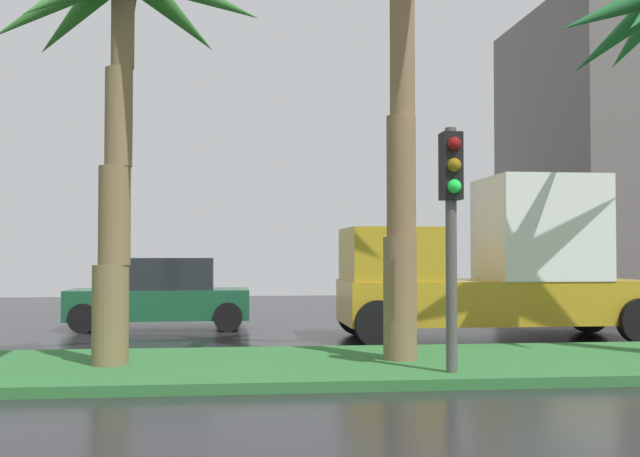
% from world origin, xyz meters
% --- Properties ---
extents(ground_plane, '(90.00, 42.00, 0.10)m').
position_xyz_m(ground_plane, '(0.00, 9.00, -0.05)').
color(ground_plane, black).
extents(palm_tree_centre, '(4.26, 4.23, 6.55)m').
position_xyz_m(palm_tree_centre, '(1.90, 7.89, 5.27)').
color(palm_tree_centre, olive).
rests_on(palm_tree_centre, median_strip).
extents(traffic_signal_median_right, '(0.28, 0.43, 3.47)m').
position_xyz_m(traffic_signal_median_right, '(6.67, 6.58, 2.54)').
color(traffic_signal_median_right, '#4C4C47').
rests_on(traffic_signal_median_right, median_strip).
extents(car_in_traffic_second, '(4.30, 2.02, 1.72)m').
position_xyz_m(car_in_traffic_second, '(1.93, 15.29, 0.83)').
color(car_in_traffic_second, '#195133').
rests_on(car_in_traffic_second, ground_plane).
extents(box_truck_lead, '(6.40, 2.64, 3.46)m').
position_xyz_m(box_truck_lead, '(9.20, 12.06, 1.55)').
color(box_truck_lead, '#B28C1E').
rests_on(box_truck_lead, ground_plane).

